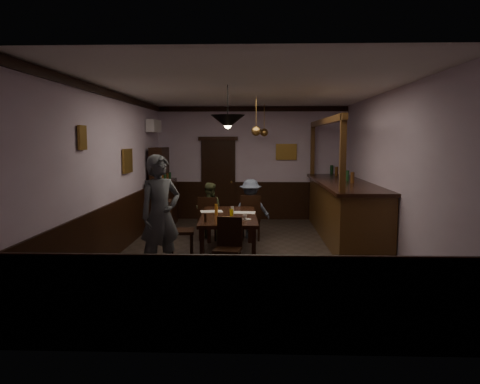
{
  "coord_description": "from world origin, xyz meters",
  "views": [
    {
      "loc": [
        0.1,
        -8.44,
        2.12
      ],
      "look_at": [
        -0.2,
        0.21,
        1.15
      ],
      "focal_mm": 35.0,
      "sensor_mm": 36.0,
      "label": 1
    }
  ],
  "objects_px": {
    "coffee_cup": "(245,217)",
    "bar_counter": "(343,208)",
    "person_standing": "(160,215)",
    "pendant_iron": "(228,122)",
    "dining_table": "(229,218)",
    "pendant_brass_mid": "(256,131)",
    "chair_side": "(176,227)",
    "sideboard": "(161,195)",
    "person_seated_left": "(209,210)",
    "chair_far_right": "(251,215)",
    "soda_can": "(231,212)",
    "pendant_brass_far": "(264,133)",
    "chair_near": "(228,244)",
    "person_seated_right": "(251,209)",
    "chair_far_left": "(208,216)"
  },
  "relations": [
    {
      "from": "person_standing",
      "to": "person_seated_left",
      "type": "xyz_separation_m",
      "value": [
        0.48,
        2.82,
        -0.34
      ]
    },
    {
      "from": "dining_table",
      "to": "chair_near",
      "type": "distance_m",
      "value": 1.34
    },
    {
      "from": "coffee_cup",
      "to": "bar_counter",
      "type": "relative_size",
      "value": 0.02
    },
    {
      "from": "dining_table",
      "to": "chair_side",
      "type": "bearing_deg",
      "value": -165.13
    },
    {
      "from": "person_standing",
      "to": "pendant_iron",
      "type": "relative_size",
      "value": 2.7
    },
    {
      "from": "chair_far_right",
      "to": "sideboard",
      "type": "height_order",
      "value": "sideboard"
    },
    {
      "from": "person_seated_right",
      "to": "sideboard",
      "type": "relative_size",
      "value": 0.66
    },
    {
      "from": "person_seated_right",
      "to": "pendant_iron",
      "type": "distance_m",
      "value": 2.98
    },
    {
      "from": "person_standing",
      "to": "chair_far_right",
      "type": "bearing_deg",
      "value": 21.54
    },
    {
      "from": "pendant_iron",
      "to": "pendant_brass_far",
      "type": "xyz_separation_m",
      "value": [
        0.66,
        4.06,
        -0.11
      ]
    },
    {
      "from": "dining_table",
      "to": "pendant_brass_mid",
      "type": "relative_size",
      "value": 2.77
    },
    {
      "from": "soda_can",
      "to": "pendant_brass_far",
      "type": "xyz_separation_m",
      "value": [
        0.64,
        3.36,
        1.49
      ]
    },
    {
      "from": "chair_far_right",
      "to": "pendant_brass_mid",
      "type": "xyz_separation_m",
      "value": [
        0.11,
        0.09,
        1.77
      ]
    },
    {
      "from": "person_standing",
      "to": "coffee_cup",
      "type": "bearing_deg",
      "value": -9.83
    },
    {
      "from": "pendant_iron",
      "to": "pendant_brass_mid",
      "type": "relative_size",
      "value": 0.86
    },
    {
      "from": "chair_far_left",
      "to": "pendant_iron",
      "type": "distance_m",
      "value": 2.85
    },
    {
      "from": "person_seated_left",
      "to": "chair_side",
      "type": "bearing_deg",
      "value": 83.64
    },
    {
      "from": "person_standing",
      "to": "dining_table",
      "type": "bearing_deg",
      "value": 12.19
    },
    {
      "from": "pendant_iron",
      "to": "sideboard",
      "type": "bearing_deg",
      "value": 116.97
    },
    {
      "from": "person_seated_left",
      "to": "pendant_brass_mid",
      "type": "relative_size",
      "value": 1.49
    },
    {
      "from": "chair_far_left",
      "to": "pendant_iron",
      "type": "bearing_deg",
      "value": 106.91
    },
    {
      "from": "chair_far_right",
      "to": "person_standing",
      "type": "distance_m",
      "value": 2.96
    },
    {
      "from": "chair_near",
      "to": "chair_side",
      "type": "height_order",
      "value": "chair_side"
    },
    {
      "from": "person_seated_right",
      "to": "bar_counter",
      "type": "relative_size",
      "value": 0.28
    },
    {
      "from": "dining_table",
      "to": "pendant_brass_far",
      "type": "distance_m",
      "value": 3.71
    },
    {
      "from": "person_seated_right",
      "to": "bar_counter",
      "type": "height_order",
      "value": "bar_counter"
    },
    {
      "from": "chair_far_right",
      "to": "bar_counter",
      "type": "relative_size",
      "value": 0.21
    },
    {
      "from": "chair_side",
      "to": "pendant_brass_mid",
      "type": "relative_size",
      "value": 1.29
    },
    {
      "from": "pendant_brass_mid",
      "to": "pendant_brass_far",
      "type": "height_order",
      "value": "same"
    },
    {
      "from": "pendant_brass_far",
      "to": "bar_counter",
      "type": "bearing_deg",
      "value": -44.57
    },
    {
      "from": "soda_can",
      "to": "sideboard",
      "type": "distance_m",
      "value": 3.48
    },
    {
      "from": "person_seated_left",
      "to": "bar_counter",
      "type": "height_order",
      "value": "bar_counter"
    },
    {
      "from": "pendant_iron",
      "to": "pendant_brass_far",
      "type": "distance_m",
      "value": 4.12
    },
    {
      "from": "dining_table",
      "to": "pendant_iron",
      "type": "height_order",
      "value": "pendant_iron"
    },
    {
      "from": "coffee_cup",
      "to": "bar_counter",
      "type": "bearing_deg",
      "value": 43.12
    },
    {
      "from": "chair_far_right",
      "to": "coffee_cup",
      "type": "relative_size",
      "value": 12.14
    },
    {
      "from": "soda_can",
      "to": "pendant_iron",
      "type": "distance_m",
      "value": 1.75
    },
    {
      "from": "sideboard",
      "to": "chair_far_right",
      "type": "bearing_deg",
      "value": -35.1
    },
    {
      "from": "dining_table",
      "to": "sideboard",
      "type": "xyz_separation_m",
      "value": [
        -1.82,
        2.84,
        0.09
      ]
    },
    {
      "from": "chair_far_left",
      "to": "person_seated_right",
      "type": "relative_size",
      "value": 0.73
    },
    {
      "from": "chair_side",
      "to": "person_standing",
      "type": "distance_m",
      "value": 1.12
    },
    {
      "from": "dining_table",
      "to": "person_seated_left",
      "type": "bearing_deg",
      "value": 108.7
    },
    {
      "from": "coffee_cup",
      "to": "pendant_brass_far",
      "type": "relative_size",
      "value": 0.1
    },
    {
      "from": "dining_table",
      "to": "chair_near",
      "type": "relative_size",
      "value": 2.45
    },
    {
      "from": "chair_far_left",
      "to": "pendant_brass_mid",
      "type": "distance_m",
      "value": 2.06
    },
    {
      "from": "chair_far_left",
      "to": "dining_table",
      "type": "bearing_deg",
      "value": 114.21
    },
    {
      "from": "chair_near",
      "to": "bar_counter",
      "type": "height_order",
      "value": "bar_counter"
    },
    {
      "from": "person_seated_right",
      "to": "chair_far_left",
      "type": "bearing_deg",
      "value": 17.13
    },
    {
      "from": "pendant_brass_far",
      "to": "person_seated_left",
      "type": "bearing_deg",
      "value": -124.95
    },
    {
      "from": "chair_far_right",
      "to": "chair_near",
      "type": "distance_m",
      "value": 2.63
    }
  ]
}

